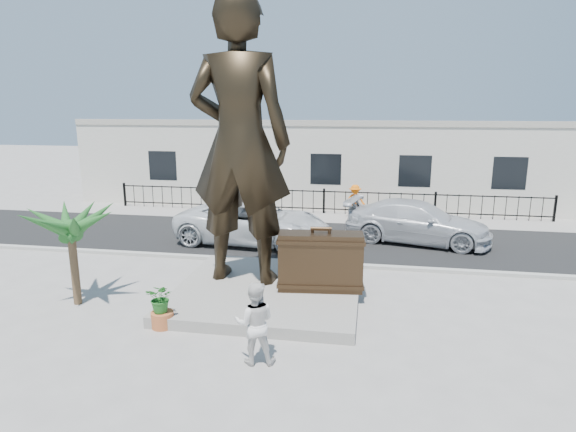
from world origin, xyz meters
name	(u,v)px	position (x,y,z in m)	size (l,w,h in m)	color
ground	(275,319)	(0.00, 0.00, 0.00)	(100.00, 100.00, 0.00)	#9E9991
street	(312,238)	(0.00, 8.00, 0.01)	(40.00, 7.00, 0.01)	black
curb	(300,263)	(0.00, 4.50, 0.06)	(40.00, 0.25, 0.12)	#A5A399
far_sidewalk	(322,217)	(0.00, 12.00, 0.01)	(40.00, 2.50, 0.02)	#9E9991
plinth	(268,291)	(-0.50, 1.50, 0.15)	(5.20, 5.20, 0.30)	gray
fence	(324,202)	(0.00, 12.80, 0.60)	(22.00, 0.10, 1.20)	black
building	(331,162)	(0.00, 17.00, 2.20)	(28.00, 7.00, 4.40)	silver
statue	(240,143)	(-1.41, 2.04, 4.39)	(2.98, 1.96, 8.17)	black
suitcase	(320,261)	(1.01, 1.55, 1.13)	(2.35, 0.75, 1.65)	#342416
tourist	(255,323)	(0.00, -2.16, 0.91)	(0.88, 0.69, 1.82)	silver
car_white	(253,222)	(-2.26, 6.90, 0.86)	(2.83, 6.15, 1.71)	silver
car_silver	(417,222)	(4.24, 8.14, 0.84)	(2.33, 5.73, 1.66)	silver
worker	(355,201)	(1.59, 12.15, 0.83)	(1.05, 0.60, 1.62)	orange
palm_tree	(78,303)	(-5.64, 0.06, 0.00)	(1.80, 1.80, 3.20)	#1D501E
planter	(163,320)	(-2.68, -0.92, 0.20)	(0.56, 0.56, 0.40)	#B0592E
shrub	(161,298)	(-2.68, -0.92, 0.78)	(0.68, 0.59, 0.75)	#206320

